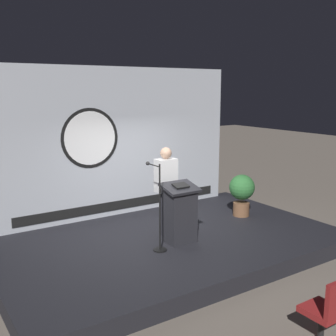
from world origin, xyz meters
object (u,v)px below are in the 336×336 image
at_px(speaker_person, 166,191).
at_px(potted_plant, 242,191).
at_px(audience_chair_right, 328,307).
at_px(podium, 180,214).
at_px(microphone_stand, 158,220).

xyz_separation_m(speaker_person, potted_plant, (2.05, 0.08, -0.31)).
distance_m(speaker_person, audience_chair_right, 3.71).
distance_m(potted_plant, audience_chair_right, 4.28).
relative_size(podium, audience_chair_right, 1.25).
bearing_deg(podium, speaker_person, 89.30).
bearing_deg(potted_plant, podium, -164.90).
height_order(microphone_stand, potted_plant, microphone_stand).
bearing_deg(podium, microphone_stand, -169.76).
bearing_deg(audience_chair_right, speaker_person, 89.69).
bearing_deg(audience_chair_right, podium, 89.75).
bearing_deg(podium, audience_chair_right, -90.25).
xyz_separation_m(speaker_person, audience_chair_right, (-0.02, -3.65, -0.68)).
height_order(podium, audience_chair_right, podium).
height_order(speaker_person, microphone_stand, speaker_person).
bearing_deg(speaker_person, audience_chair_right, -90.31).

